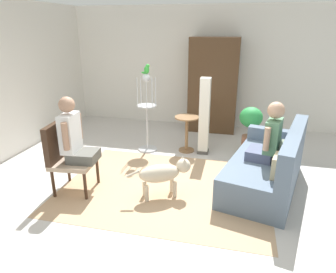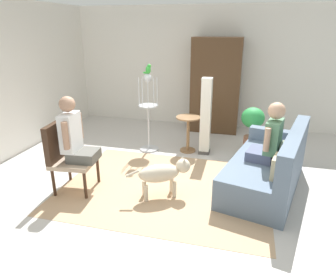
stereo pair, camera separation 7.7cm
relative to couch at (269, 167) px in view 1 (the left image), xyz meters
name	(u,v)px [view 1 (the left image)]	position (x,y,z in m)	size (l,w,h in m)	color
ground_plane	(169,187)	(-1.41, -0.35, -0.32)	(7.68, 7.68, 0.00)	beige
back_wall	(202,67)	(-1.41, 2.91, 1.04)	(6.67, 0.12, 2.71)	silver
area_rug	(165,187)	(-1.46, -0.37, -0.31)	(2.96, 2.29, 0.01)	tan
couch	(269,167)	(0.00, 0.00, 0.00)	(1.32, 2.03, 0.92)	slate
armchair	(65,152)	(-2.81, -0.74, 0.26)	(0.61, 0.63, 1.00)	#382316
person_on_couch	(269,137)	(-0.04, -0.01, 0.47)	(0.50, 0.54, 0.85)	#505778
person_on_armchair	(74,135)	(-2.66, -0.72, 0.52)	(0.48, 0.52, 0.91)	#56554F
round_end_table	(186,130)	(-1.41, 1.09, 0.11)	(0.45, 0.45, 0.68)	olive
dog	(164,173)	(-1.42, -0.61, 0.04)	(0.80, 0.51, 0.56)	beige
bird_cage_stand	(147,115)	(-2.14, 0.97, 0.37)	(0.36, 0.36, 1.45)	silver
parrot	(147,69)	(-2.12, 0.97, 1.21)	(0.17, 0.10, 0.17)	green
potted_plant	(250,124)	(-0.26, 1.42, 0.21)	(0.42, 0.42, 0.84)	#996047
column_lamp	(204,117)	(-1.09, 1.07, 0.38)	(0.20, 0.20, 1.41)	#4C4742
armoire_cabinet	(213,85)	(-1.08, 2.50, 0.70)	(1.05, 0.56, 2.04)	#4C331E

